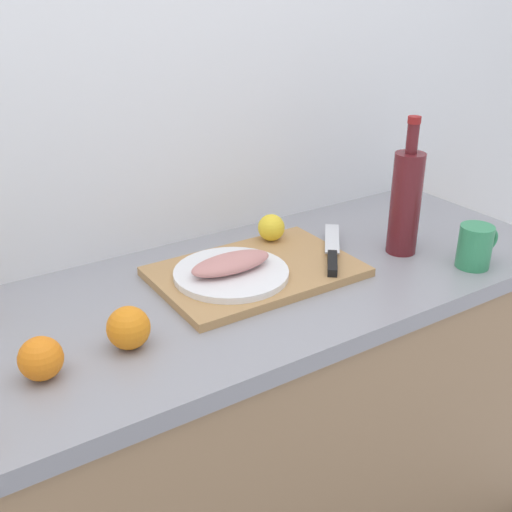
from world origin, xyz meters
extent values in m
cube|color=white|center=(0.00, 0.33, 1.25)|extent=(3.20, 0.05, 2.50)
cube|color=#9E7A56|center=(0.00, 0.00, 0.43)|extent=(2.00, 0.58, 0.86)
cube|color=gray|center=(0.00, 0.00, 0.88)|extent=(2.00, 0.60, 0.04)
cube|color=tan|center=(0.23, 0.03, 0.91)|extent=(0.46, 0.30, 0.02)
cylinder|color=white|center=(0.16, 0.02, 0.93)|extent=(0.26, 0.26, 0.01)
ellipsoid|color=tan|center=(0.16, 0.02, 0.95)|extent=(0.19, 0.08, 0.04)
cube|color=silver|center=(0.48, 0.05, 0.93)|extent=(0.14, 0.16, 0.00)
cube|color=black|center=(0.38, -0.06, 0.93)|extent=(0.09, 0.10, 0.02)
sphere|color=yellow|center=(0.35, 0.14, 0.95)|extent=(0.07, 0.07, 0.07)
cylinder|color=#59191E|center=(0.61, -0.06, 1.03)|extent=(0.07, 0.07, 0.25)
cylinder|color=#59191E|center=(0.61, -0.06, 1.19)|extent=(0.03, 0.03, 0.07)
cylinder|color=maroon|center=(0.61, -0.06, 1.23)|extent=(0.03, 0.03, 0.02)
cylinder|color=#338C59|center=(0.69, -0.21, 0.95)|extent=(0.08, 0.08, 0.10)
torus|color=#338C59|center=(0.74, -0.21, 0.96)|extent=(0.06, 0.01, 0.06)
sphere|color=orange|center=(-0.29, -0.10, 0.94)|extent=(0.08, 0.08, 0.08)
sphere|color=orange|center=(-0.13, -0.09, 0.94)|extent=(0.08, 0.08, 0.08)
camera|label=1|loc=(-0.46, -1.05, 1.55)|focal=43.55mm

